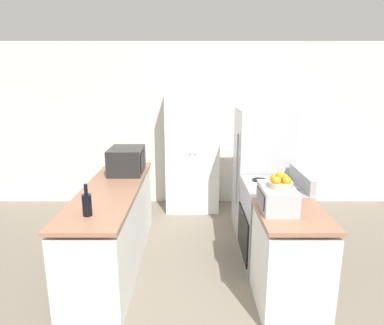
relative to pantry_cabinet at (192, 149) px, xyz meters
name	(u,v)px	position (x,y,z in m)	size (l,w,h in m)	color
wall_back	(192,125)	(0.00, 0.33, 0.33)	(7.00, 0.06, 2.60)	silver
counter_left	(113,227)	(-0.89, -1.69, -0.53)	(0.60, 2.25, 0.91)	silver
counter_right	(289,262)	(0.88, -2.43, -0.53)	(0.60, 0.77, 0.91)	silver
pantry_cabinet	(192,149)	(0.00, 0.00, 0.00)	(0.81, 0.58, 1.94)	white
stove	(272,223)	(0.90, -1.64, -0.51)	(0.66, 0.79, 1.07)	#9E9EA3
refrigerator	(261,172)	(0.91, -0.83, -0.13)	(0.70, 0.74, 1.68)	#B7B7BC
microwave	(126,161)	(-0.81, -1.13, 0.10)	(0.41, 0.51, 0.32)	black
wine_bottle	(87,204)	(-0.91, -2.47, 0.05)	(0.08, 0.08, 0.28)	black
toaster_oven	(277,198)	(0.75, -2.33, 0.05)	(0.30, 0.45, 0.22)	#B2B2B7
fruit_bowl	(280,181)	(0.77, -2.35, 0.21)	(0.22, 0.22, 0.14)	#B2A893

